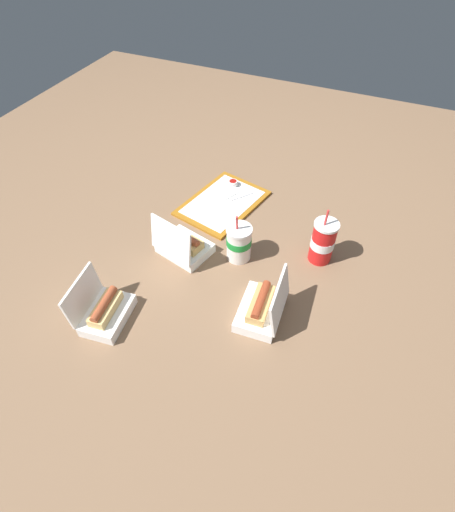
% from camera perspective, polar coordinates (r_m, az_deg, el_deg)
% --- Properties ---
extents(ground_plane, '(3.20, 3.20, 0.00)m').
position_cam_1_polar(ground_plane, '(1.48, -0.19, -0.69)').
color(ground_plane, brown).
extents(food_tray, '(0.42, 0.34, 0.01)m').
position_cam_1_polar(food_tray, '(1.72, -0.68, 7.59)').
color(food_tray, '#A56619').
rests_on(food_tray, ground_plane).
extents(ketchup_cup, '(0.04, 0.04, 0.02)m').
position_cam_1_polar(ketchup_cup, '(1.80, 0.78, 10.38)').
color(ketchup_cup, white).
rests_on(ketchup_cup, food_tray).
extents(napkin_stack, '(0.13, 0.13, 0.00)m').
position_cam_1_polar(napkin_stack, '(1.78, -0.29, 9.37)').
color(napkin_stack, white).
rests_on(napkin_stack, food_tray).
extents(plastic_fork, '(0.09, 0.08, 0.00)m').
position_cam_1_polar(plastic_fork, '(1.74, 2.03, 8.53)').
color(plastic_fork, white).
rests_on(plastic_fork, food_tray).
extents(clamshell_hotdog_center, '(0.19, 0.21, 0.18)m').
position_cam_1_polar(clamshell_hotdog_center, '(1.49, -6.37, 1.56)').
color(clamshell_hotdog_center, white).
rests_on(clamshell_hotdog_center, ground_plane).
extents(clamshell_hotdog_left, '(0.20, 0.15, 0.17)m').
position_cam_1_polar(clamshell_hotdog_left, '(1.30, 5.02, -7.34)').
color(clamshell_hotdog_left, white).
rests_on(clamshell_hotdog_left, ground_plane).
extents(clamshell_hotdog_front, '(0.19, 0.16, 0.16)m').
position_cam_1_polar(clamshell_hotdog_front, '(1.35, -17.21, -7.47)').
color(clamshell_hotdog_front, white).
rests_on(clamshell_hotdog_front, ground_plane).
extents(soda_cup_center, '(0.09, 0.09, 0.20)m').
position_cam_1_polar(soda_cup_center, '(1.45, 1.64, 1.95)').
color(soda_cup_center, white).
rests_on(soda_cup_center, ground_plane).
extents(soda_cup_corner, '(0.09, 0.09, 0.23)m').
position_cam_1_polar(soda_cup_corner, '(1.47, 13.46, 2.01)').
color(soda_cup_corner, red).
rests_on(soda_cup_corner, ground_plane).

